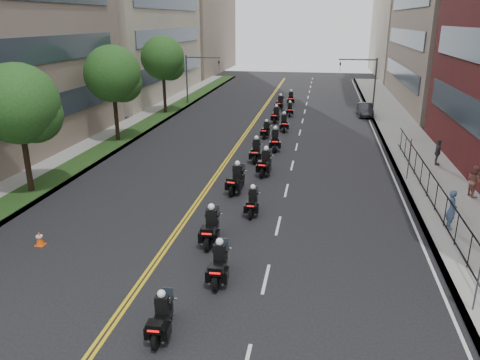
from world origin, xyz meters
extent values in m
plane|color=black|center=(0.00, 0.00, 0.00)|extent=(160.00, 160.00, 0.00)
cube|color=gray|center=(12.00, 25.00, 0.07)|extent=(4.00, 90.00, 0.15)
cube|color=gray|center=(-12.00, 25.00, 0.07)|extent=(4.00, 90.00, 0.15)
cube|color=#1D3814|center=(-11.20, 25.00, 0.17)|extent=(2.00, 90.00, 0.04)
cube|color=#333F4C|center=(13.95, 48.00, 3.50)|extent=(0.12, 24.08, 1.80)
cube|color=#333F4C|center=(13.95, 48.00, 7.50)|extent=(0.12, 24.08, 1.80)
cube|color=#333F4C|center=(13.95, 48.00, 11.50)|extent=(0.12, 24.08, 1.80)
cube|color=#333F4C|center=(-13.95, 17.00, 3.50)|extent=(0.12, 25.80, 1.80)
cube|color=#333F4C|center=(-13.95, 17.00, 7.50)|extent=(0.12, 25.80, 1.80)
cube|color=#333F4C|center=(-13.95, 48.00, 3.50)|extent=(0.12, 24.08, 1.80)
cube|color=#333F4C|center=(-13.95, 48.00, 7.50)|extent=(0.12, 24.08, 1.80)
cube|color=#333F4C|center=(-13.95, 48.00, 11.50)|extent=(0.12, 24.08, 1.80)
cube|color=black|center=(11.00, 12.00, 1.60)|extent=(0.05, 28.00, 0.05)
cube|color=black|center=(11.00, 12.00, 0.30)|extent=(0.05, 28.00, 0.05)
cylinder|color=black|center=(-11.20, 12.00, 2.42)|extent=(0.32, 0.32, 4.83)
sphere|color=#1D4E1A|center=(-11.20, 12.00, 5.18)|extent=(4.40, 4.40, 4.40)
sphere|color=#1D4E1A|center=(-10.60, 12.40, 4.49)|extent=(3.08, 3.08, 3.08)
cylinder|color=black|center=(-11.20, 24.00, 2.55)|extent=(0.32, 0.32, 5.11)
sphere|color=#1D4E1A|center=(-11.20, 24.00, 5.47)|extent=(4.40, 4.40, 4.40)
sphere|color=#1D4E1A|center=(-10.60, 24.40, 4.75)|extent=(3.08, 3.08, 3.08)
cylinder|color=black|center=(-11.20, 36.00, 2.69)|extent=(0.32, 0.32, 5.39)
sphere|color=#1D4E1A|center=(-11.20, 36.00, 5.78)|extent=(4.40, 4.40, 4.40)
sphere|color=#1D4E1A|center=(-10.60, 36.40, 5.00)|extent=(3.08, 3.08, 3.08)
cylinder|color=#3F3F44|center=(10.50, 42.00, 2.80)|extent=(0.18, 0.18, 5.60)
cylinder|color=#3F3F44|center=(8.50, 42.00, 5.40)|extent=(4.00, 0.14, 0.14)
imported|color=black|center=(6.70, 42.00, 4.60)|extent=(0.16, 0.20, 1.00)
cylinder|color=#3F3F44|center=(-10.50, 42.00, 2.80)|extent=(0.18, 0.18, 5.60)
cylinder|color=#3F3F44|center=(-8.50, 42.00, 5.40)|extent=(4.00, 0.14, 0.14)
imported|color=black|center=(-6.70, 42.00, 4.60)|extent=(0.16, 0.20, 1.00)
cylinder|color=black|center=(0.41, 0.42, 0.31)|extent=(0.16, 0.63, 0.63)
cylinder|color=black|center=(0.34, 1.89, 0.31)|extent=(0.16, 0.63, 0.63)
cube|color=black|center=(0.37, 1.15, 0.57)|extent=(0.45, 1.26, 0.37)
cube|color=silver|center=(0.37, 1.20, 0.36)|extent=(0.37, 0.52, 0.28)
cube|color=black|center=(0.41, 0.42, 0.79)|extent=(0.50, 0.41, 0.30)
cube|color=red|center=(0.42, 0.22, 0.78)|extent=(0.37, 0.05, 0.06)
cube|color=black|center=(0.37, 1.20, 1.03)|extent=(0.42, 0.28, 0.57)
sphere|color=white|center=(0.37, 1.21, 1.42)|extent=(0.27, 0.27, 0.27)
cylinder|color=black|center=(1.49, 3.86, 0.35)|extent=(0.17, 0.70, 0.69)
cylinder|color=black|center=(1.42, 5.49, 0.35)|extent=(0.17, 0.70, 0.69)
cube|color=black|center=(1.45, 4.68, 0.63)|extent=(0.49, 1.40, 0.41)
cube|color=silver|center=(1.45, 4.73, 0.40)|extent=(0.41, 0.58, 0.31)
cube|color=black|center=(1.49, 3.86, 0.88)|extent=(0.55, 0.45, 0.33)
cube|color=red|center=(1.50, 3.65, 0.86)|extent=(0.41, 0.05, 0.07)
cube|color=black|center=(1.45, 4.73, 1.14)|extent=(0.46, 0.31, 0.63)
sphere|color=white|center=(1.45, 4.74, 1.57)|extent=(0.30, 0.30, 0.30)
cylinder|color=black|center=(0.45, 6.88, 0.37)|extent=(0.19, 0.74, 0.74)
cylinder|color=black|center=(0.37, 8.61, 0.37)|extent=(0.19, 0.74, 0.74)
cube|color=black|center=(0.41, 7.75, 0.67)|extent=(0.52, 1.48, 0.43)
cube|color=silver|center=(0.41, 7.80, 0.42)|extent=(0.44, 0.62, 0.33)
cube|color=black|center=(0.45, 6.88, 0.93)|extent=(0.58, 0.48, 0.35)
cube|color=red|center=(0.46, 6.65, 0.91)|extent=(0.43, 0.05, 0.08)
cube|color=black|center=(0.41, 7.80, 1.21)|extent=(0.49, 0.33, 0.67)
sphere|color=white|center=(0.41, 7.81, 1.67)|extent=(0.31, 0.31, 0.31)
cylinder|color=black|center=(1.77, 10.55, 0.32)|extent=(0.15, 0.64, 0.63)
cylinder|color=black|center=(1.73, 12.03, 0.32)|extent=(0.15, 0.64, 0.63)
cube|color=black|center=(1.75, 11.29, 0.58)|extent=(0.42, 1.27, 0.37)
cube|color=silver|center=(1.75, 11.34, 0.36)|extent=(0.37, 0.52, 0.28)
cube|color=black|center=(1.77, 10.55, 0.80)|extent=(0.49, 0.40, 0.30)
cube|color=red|center=(1.77, 10.35, 0.78)|extent=(0.37, 0.04, 0.07)
cube|color=black|center=(1.75, 11.34, 1.04)|extent=(0.42, 0.27, 0.58)
sphere|color=white|center=(1.75, 11.35, 1.43)|extent=(0.27, 0.27, 0.27)
cylinder|color=black|center=(0.26, 13.47, 0.37)|extent=(0.25, 0.76, 0.75)
cylinder|color=black|center=(0.50, 15.21, 0.37)|extent=(0.25, 0.76, 0.75)
cube|color=black|center=(0.38, 14.34, 0.68)|extent=(0.66, 1.53, 0.44)
cube|color=silver|center=(0.39, 14.39, 0.43)|extent=(0.50, 0.65, 0.33)
cube|color=black|center=(0.26, 13.47, 0.94)|extent=(0.63, 0.53, 0.35)
cube|color=red|center=(0.23, 13.24, 0.92)|extent=(0.44, 0.09, 0.08)
cube|color=black|center=(0.39, 14.39, 1.23)|extent=(0.52, 0.37, 0.68)
sphere|color=white|center=(0.39, 14.40, 1.69)|extent=(0.32, 0.32, 0.32)
cylinder|color=black|center=(1.53, 16.96, 0.38)|extent=(0.23, 0.76, 0.75)
cylinder|color=black|center=(1.71, 18.71, 0.38)|extent=(0.23, 0.76, 0.75)
cube|color=black|center=(1.62, 17.83, 0.68)|extent=(0.61, 1.53, 0.44)
cube|color=silver|center=(1.63, 17.89, 0.43)|extent=(0.48, 0.65, 0.33)
cube|color=black|center=(1.53, 16.96, 0.95)|extent=(0.62, 0.52, 0.35)
cube|color=red|center=(1.51, 16.72, 0.93)|extent=(0.44, 0.08, 0.08)
cube|color=black|center=(1.63, 17.89, 1.24)|extent=(0.51, 0.36, 0.68)
sphere|color=white|center=(1.63, 17.90, 1.70)|extent=(0.32, 0.32, 0.32)
cylinder|color=black|center=(0.63, 19.83, 0.37)|extent=(0.18, 0.74, 0.73)
cylinder|color=black|center=(0.56, 21.55, 0.37)|extent=(0.18, 0.74, 0.73)
cube|color=black|center=(0.60, 20.69, 0.67)|extent=(0.51, 1.47, 0.43)
cube|color=silver|center=(0.59, 20.74, 0.42)|extent=(0.43, 0.61, 0.32)
cube|color=black|center=(0.63, 19.83, 0.92)|extent=(0.58, 0.47, 0.34)
cube|color=red|center=(0.64, 19.60, 0.90)|extent=(0.43, 0.05, 0.08)
cube|color=black|center=(0.59, 20.74, 1.20)|extent=(0.48, 0.32, 0.67)
sphere|color=white|center=(0.59, 20.75, 1.65)|extent=(0.31, 0.31, 0.31)
cylinder|color=black|center=(1.70, 22.96, 0.38)|extent=(0.23, 0.76, 0.75)
cylinder|color=black|center=(1.52, 24.72, 0.38)|extent=(0.23, 0.76, 0.75)
cube|color=black|center=(1.61, 23.84, 0.68)|extent=(0.61, 1.53, 0.44)
cube|color=silver|center=(1.60, 23.89, 0.43)|extent=(0.48, 0.65, 0.33)
cube|color=black|center=(1.70, 22.96, 0.95)|extent=(0.62, 0.52, 0.35)
cube|color=red|center=(1.72, 22.73, 0.93)|extent=(0.44, 0.08, 0.08)
cube|color=black|center=(1.60, 23.89, 1.24)|extent=(0.51, 0.36, 0.68)
sphere|color=white|center=(1.60, 23.90, 1.70)|extent=(0.32, 0.32, 0.32)
cylinder|color=black|center=(0.40, 26.96, 0.31)|extent=(0.19, 0.64, 0.63)
cylinder|color=black|center=(0.55, 28.43, 0.31)|extent=(0.19, 0.64, 0.63)
cube|color=black|center=(0.47, 27.69, 0.57)|extent=(0.51, 1.28, 0.37)
cube|color=silver|center=(0.48, 27.74, 0.36)|extent=(0.40, 0.54, 0.28)
cube|color=black|center=(0.40, 26.96, 0.79)|extent=(0.52, 0.43, 0.30)
cube|color=red|center=(0.38, 26.76, 0.77)|extent=(0.37, 0.07, 0.06)
cube|color=black|center=(0.48, 27.74, 1.03)|extent=(0.43, 0.30, 0.57)
sphere|color=white|center=(0.48, 27.75, 1.42)|extent=(0.27, 0.27, 0.27)
cylinder|color=black|center=(1.83, 29.54, 0.35)|extent=(0.22, 0.72, 0.71)
cylinder|color=black|center=(1.65, 31.19, 0.35)|extent=(0.22, 0.72, 0.71)
cube|color=black|center=(1.74, 30.36, 0.64)|extent=(0.59, 1.44, 0.42)
cube|color=silver|center=(1.73, 30.41, 0.40)|extent=(0.45, 0.61, 0.31)
cube|color=black|center=(1.83, 29.54, 0.89)|extent=(0.58, 0.49, 0.33)
cube|color=red|center=(1.85, 29.32, 0.87)|extent=(0.42, 0.08, 0.07)
cube|color=black|center=(1.73, 30.41, 1.16)|extent=(0.49, 0.34, 0.64)
sphere|color=white|center=(1.73, 30.42, 1.60)|extent=(0.30, 0.30, 0.30)
cylinder|color=black|center=(0.62, 33.15, 0.35)|extent=(0.19, 0.71, 0.70)
cylinder|color=black|center=(0.72, 34.80, 0.35)|extent=(0.19, 0.71, 0.70)
cube|color=black|center=(0.67, 33.97, 0.64)|extent=(0.52, 1.42, 0.41)
cube|color=silver|center=(0.68, 34.02, 0.40)|extent=(0.43, 0.59, 0.31)
cube|color=black|center=(0.62, 33.15, 0.89)|extent=(0.56, 0.47, 0.33)
cube|color=red|center=(0.61, 32.93, 0.87)|extent=(0.41, 0.06, 0.07)
cube|color=black|center=(0.68, 34.02, 1.15)|extent=(0.47, 0.32, 0.64)
sphere|color=white|center=(0.68, 34.04, 1.59)|extent=(0.30, 0.30, 0.30)
cylinder|color=black|center=(1.80, 36.64, 0.32)|extent=(0.17, 0.65, 0.64)
cylinder|color=black|center=(1.71, 38.14, 0.32)|extent=(0.17, 0.65, 0.64)
cube|color=black|center=(1.75, 37.39, 0.58)|extent=(0.47, 1.29, 0.38)
cube|color=silver|center=(1.75, 37.44, 0.37)|extent=(0.39, 0.54, 0.28)
cube|color=black|center=(1.80, 36.64, 0.81)|extent=(0.51, 0.42, 0.30)
cube|color=red|center=(1.81, 36.44, 0.79)|extent=(0.38, 0.05, 0.07)
cube|color=black|center=(1.75, 37.44, 1.06)|extent=(0.43, 0.29, 0.58)
sphere|color=white|center=(1.75, 37.45, 1.45)|extent=(0.27, 0.27, 0.27)
cylinder|color=black|center=(0.39, 39.66, 0.36)|extent=(0.23, 0.74, 0.73)
cylinder|color=black|center=(0.57, 41.36, 0.36)|extent=(0.23, 0.74, 0.73)
cube|color=black|center=(0.48, 40.51, 0.66)|extent=(0.60, 1.49, 0.43)
cube|color=silver|center=(0.49, 40.56, 0.42)|extent=(0.47, 0.63, 0.32)
cube|color=black|center=(0.39, 39.66, 0.92)|extent=(0.60, 0.51, 0.34)
cube|color=red|center=(0.37, 39.43, 0.90)|extent=(0.43, 0.08, 0.07)
cube|color=black|center=(0.49, 40.56, 1.20)|extent=(0.50, 0.35, 0.66)
sphere|color=white|center=(0.49, 40.57, 1.65)|extent=(0.31, 0.31, 0.31)
cylinder|color=black|center=(1.44, 43.13, 0.36)|extent=(0.19, 0.73, 0.72)
cylinder|color=black|center=(1.34, 44.83, 0.36)|extent=(0.19, 0.73, 0.72)
cube|color=black|center=(1.39, 43.98, 0.66)|extent=(0.53, 1.45, 0.42)
cube|color=silver|center=(1.39, 44.03, 0.41)|extent=(0.44, 0.61, 0.32)
cube|color=black|center=(1.44, 43.13, 0.91)|extent=(0.58, 0.48, 0.34)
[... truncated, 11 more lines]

